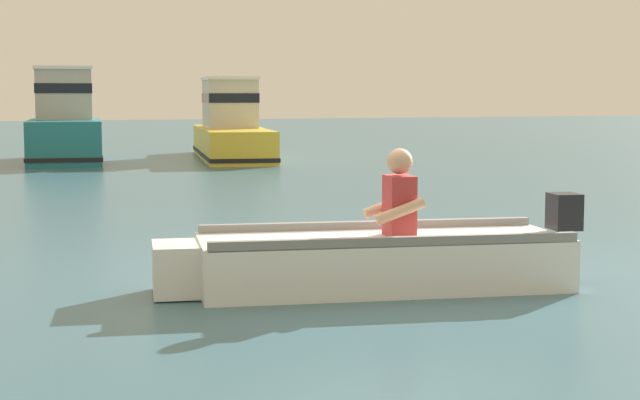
% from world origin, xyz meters
% --- Properties ---
extents(ground_plane, '(120.00, 120.00, 0.00)m').
position_xyz_m(ground_plane, '(0.00, 0.00, 0.00)').
color(ground_plane, '#386070').
extents(rowboat_with_person, '(3.72, 1.67, 1.19)m').
position_xyz_m(rowboat_with_person, '(-0.52, -0.92, 0.25)').
color(rowboat_with_person, white).
rests_on(rowboat_with_person, ground).
extents(moored_boat_teal, '(2.38, 4.71, 2.37)m').
position_xyz_m(moored_boat_teal, '(-0.81, 16.84, 0.88)').
color(moored_boat_teal, '#1E727A').
rests_on(moored_boat_teal, ground).
extents(moored_boat_yellow, '(2.86, 6.63, 2.13)m').
position_xyz_m(moored_boat_yellow, '(3.46, 16.76, 0.78)').
color(moored_boat_yellow, gold).
rests_on(moored_boat_yellow, ground).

